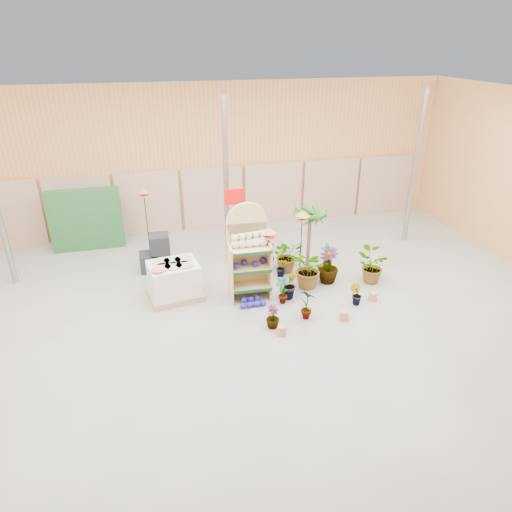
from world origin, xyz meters
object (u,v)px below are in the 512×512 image
at_px(pallet_stack, 174,280).
at_px(bird_table_front, 269,233).
at_px(display_shelf, 248,255).
at_px(potted_plant_2, 310,269).

distance_m(pallet_stack, bird_table_front, 2.53).
xyz_separation_m(display_shelf, potted_plant_2, (1.54, -0.05, -0.55)).
bearing_deg(bird_table_front, pallet_stack, 168.91).
bearing_deg(potted_plant_2, pallet_stack, 173.84).
xyz_separation_m(display_shelf, bird_table_front, (0.46, -0.12, 0.57)).
height_order(display_shelf, bird_table_front, display_shelf).
xyz_separation_m(pallet_stack, bird_table_front, (2.20, -0.43, 1.18)).
bearing_deg(display_shelf, pallet_stack, 172.41).
relative_size(display_shelf, pallet_stack, 1.69).
bearing_deg(bird_table_front, potted_plant_2, 4.14).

